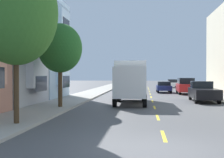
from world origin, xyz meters
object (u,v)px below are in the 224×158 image
at_px(street_tree_second, 60,48).
at_px(parked_suv_red, 186,86).
at_px(parked_sedan_teal, 124,83).
at_px(parked_pickup_black, 203,92).
at_px(parked_hatchback_white, 172,83).
at_px(street_tree_nearest, 16,13).
at_px(delivery_box_truck, 131,80).
at_px(moving_navy_sedan, 164,87).
at_px(parked_sedan_forest, 122,85).

height_order(street_tree_second, parked_suv_red, street_tree_second).
xyz_separation_m(parked_sedan_teal, parked_pickup_black, (8.66, -27.82, 0.08)).
bearing_deg(parked_hatchback_white, parked_suv_red, -90.23).
relative_size(street_tree_second, parked_sedan_teal, 1.25).
height_order(street_tree_nearest, parked_pickup_black, street_tree_nearest).
bearing_deg(parked_suv_red, street_tree_nearest, -113.86).
xyz_separation_m(street_tree_nearest, delivery_box_truck, (4.60, 11.59, -3.15)).
height_order(delivery_box_truck, parked_sedan_teal, delivery_box_truck).
bearing_deg(street_tree_nearest, street_tree_second, 90.00).
xyz_separation_m(parked_suv_red, parked_sedan_teal, (-8.55, 17.57, -0.24)).
relative_size(parked_hatchback_white, moving_navy_sedan, 0.89).
xyz_separation_m(street_tree_nearest, parked_hatchback_white, (10.69, 42.42, -4.30)).
height_order(parked_sedan_teal, moving_navy_sedan, same).
bearing_deg(moving_navy_sedan, parked_sedan_teal, 112.45).
xyz_separation_m(parked_sedan_forest, parked_pickup_black, (8.59, -21.23, 0.08)).
relative_size(street_tree_nearest, parked_pickup_black, 1.36).
height_order(parked_sedan_teal, parked_pickup_black, parked_pickup_black).
relative_size(parked_hatchback_white, parked_sedan_teal, 0.88).
relative_size(parked_sedan_forest, parked_hatchback_white, 1.13).
height_order(street_tree_nearest, street_tree_second, street_tree_nearest).
xyz_separation_m(parked_sedan_forest, moving_navy_sedan, (6.06, -8.25, 0.00)).
relative_size(street_tree_nearest, delivery_box_truck, 0.94).
bearing_deg(parked_sedan_forest, parked_suv_red, -52.33).
xyz_separation_m(delivery_box_truck, moving_navy_sedan, (3.60, 15.15, -1.16)).
xyz_separation_m(parked_sedan_forest, parked_suv_red, (8.48, -10.98, 0.24)).
xyz_separation_m(street_tree_second, parked_hatchback_white, (10.69, 35.29, -3.34)).
bearing_deg(street_tree_second, delivery_box_truck, 44.15).
distance_m(parked_sedan_teal, parked_pickup_black, 29.14).
bearing_deg(parked_pickup_black, parked_sedan_teal, 107.29).
height_order(street_tree_nearest, parked_suv_red, street_tree_nearest).
height_order(parked_sedan_forest, parked_pickup_black, parked_pickup_black).
xyz_separation_m(parked_hatchback_white, moving_navy_sedan, (-2.49, -15.68, -0.01)).
distance_m(delivery_box_truck, moving_navy_sedan, 15.62).
bearing_deg(street_tree_nearest, parked_pickup_black, 52.05).
xyz_separation_m(parked_hatchback_white, parked_pickup_black, (0.04, -28.66, 0.07)).
bearing_deg(parked_pickup_black, street_tree_nearest, -127.95).
relative_size(parked_sedan_forest, moving_navy_sedan, 1.00).
bearing_deg(parked_sedan_teal, parked_pickup_black, -72.71).
distance_m(street_tree_second, parked_sedan_forest, 28.14).
bearing_deg(parked_suv_red, delivery_box_truck, -115.88).
xyz_separation_m(parked_pickup_black, moving_navy_sedan, (-2.53, 12.99, -0.08)).
xyz_separation_m(parked_suv_red, parked_pickup_black, (0.11, -10.25, -0.16)).
bearing_deg(street_tree_second, parked_hatchback_white, 73.14).
distance_m(delivery_box_truck, parked_sedan_teal, 30.12).
bearing_deg(street_tree_second, street_tree_nearest, -90.00).
distance_m(street_tree_second, moving_navy_sedan, 21.52).
xyz_separation_m(street_tree_second, parked_pickup_black, (10.73, 6.63, -3.27)).
xyz_separation_m(street_tree_second, moving_navy_sedan, (8.20, 19.61, -3.35)).
relative_size(street_tree_nearest, parked_suv_red, 1.50).
height_order(parked_hatchback_white, parked_pickup_black, parked_pickup_black).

